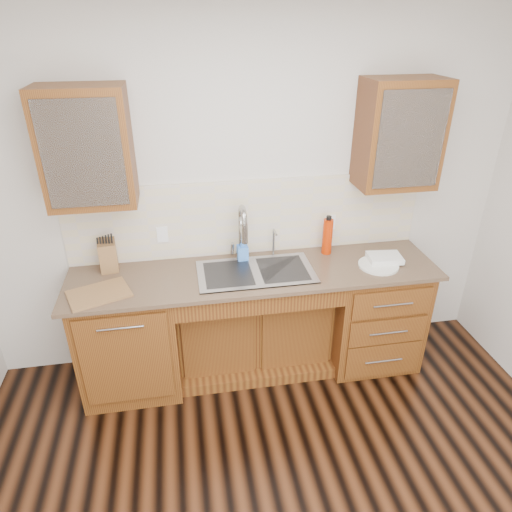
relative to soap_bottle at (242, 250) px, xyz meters
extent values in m
cube|color=beige|center=(0.07, 0.19, 0.35)|extent=(4.00, 0.10, 2.70)
cube|color=#593014|center=(-0.88, -0.17, -0.56)|extent=(0.70, 0.62, 0.88)
cube|color=#593014|center=(0.07, -0.08, -0.65)|extent=(1.20, 0.44, 0.70)
cube|color=#593014|center=(1.02, -0.17, -0.56)|extent=(0.70, 0.62, 0.88)
cube|color=#84705B|center=(0.07, -0.19, -0.10)|extent=(2.70, 0.65, 0.03)
cube|color=beige|center=(0.07, 0.13, 0.21)|extent=(2.70, 0.02, 0.59)
cube|color=#9E9EA5|center=(0.07, -0.20, -0.17)|extent=(0.84, 0.46, 0.19)
cylinder|color=#999993|center=(0.00, 0.03, 0.11)|extent=(0.04, 0.04, 0.40)
cylinder|color=#999993|center=(0.25, 0.04, 0.03)|extent=(0.02, 0.02, 0.24)
cube|color=#593014|center=(-0.98, -0.03, 0.83)|extent=(0.55, 0.34, 0.75)
cube|color=#593014|center=(1.12, -0.03, 0.83)|extent=(0.55, 0.34, 0.75)
cube|color=white|center=(-0.58, 0.11, 0.12)|extent=(0.08, 0.01, 0.12)
cube|color=white|center=(0.72, 0.11, 0.12)|extent=(0.08, 0.01, 0.12)
imported|color=#4589ED|center=(0.00, 0.00, 0.00)|extent=(0.08, 0.09, 0.18)
cylinder|color=#B62803|center=(0.66, 0.00, 0.05)|extent=(0.10, 0.10, 0.28)
cylinder|color=silver|center=(0.98, -0.27, -0.08)|extent=(0.31, 0.31, 0.02)
cube|color=white|center=(1.05, -0.21, -0.05)|extent=(0.26, 0.20, 0.04)
cube|color=brown|center=(-0.98, 0.05, 0.02)|extent=(0.15, 0.22, 0.22)
cube|color=brown|center=(-1.02, -0.32, -0.08)|extent=(0.46, 0.39, 0.02)
imported|color=silver|center=(-1.14, -0.03, 0.78)|extent=(0.18, 0.18, 0.11)
imported|color=silver|center=(-0.87, -0.03, 0.78)|extent=(0.12, 0.12, 0.10)
imported|color=white|center=(1.02, -0.03, 0.77)|extent=(0.15, 0.15, 0.09)
imported|color=white|center=(1.24, -0.03, 0.78)|extent=(0.13, 0.13, 0.10)
camera|label=1|loc=(-0.43, -3.03, 1.56)|focal=32.00mm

